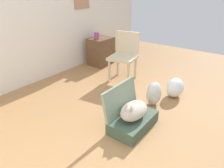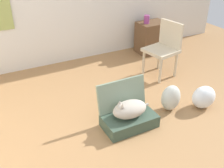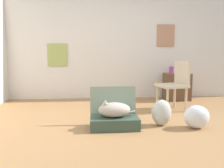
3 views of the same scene
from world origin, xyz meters
The scene contains 9 objects.
ground_plane centered at (0.00, 0.00, 0.00)m, with size 7.68×7.68×0.00m, color #9E7247.
suitcase_base centered at (-0.20, -0.01, 0.08)m, with size 0.66×0.39×0.16m, color #384C3D.
suitcase_lid centered at (-0.20, 0.20, 0.35)m, with size 0.66×0.39×0.04m, color gray.
cat centered at (-0.21, -0.01, 0.26)m, with size 0.52×0.28×0.24m.
plastic_bag_white centered at (0.48, 0.05, 0.18)m, with size 0.28×0.21×0.37m, color silver.
plastic_bag_clear centered at (0.92, -0.11, 0.16)m, with size 0.35×0.26×0.32m, color silver.
side_table centered at (1.39, 1.85, 0.30)m, with size 0.54×0.40×0.60m, color brown.
vase_tall centered at (1.26, 1.85, 0.68)m, with size 0.10×0.10×0.15m, color #8C387A.
chair centered at (1.01, 0.95, 0.49)m, with size 0.54×0.55×0.89m.
Camera 2 is at (-1.64, -2.31, 2.15)m, focal length 43.69 mm.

